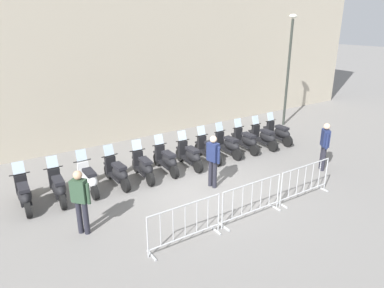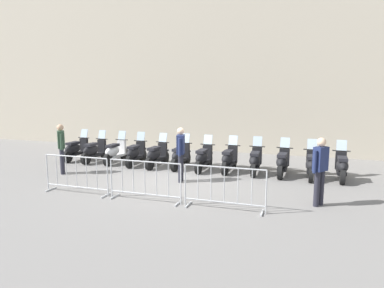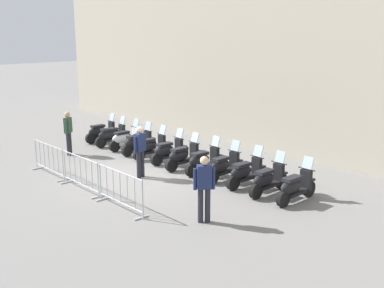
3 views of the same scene
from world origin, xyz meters
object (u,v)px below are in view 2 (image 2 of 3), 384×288
motorcycle_10 (311,165)px  motorcycle_8 (255,161)px  motorcycle_7 (229,159)px  motorcycle_2 (115,152)px  motorcycle_4 (156,155)px  motorcycle_1 (94,151)px  barrier_segment_1 (145,181)px  motorcycle_6 (203,158)px  officer_mid_plaza (61,146)px  motorcycle_9 (282,163)px  officer_by_barriers (181,151)px  barrier_segment_2 (224,189)px  motorcycle_11 (342,166)px  motorcycle_5 (180,156)px  motorcycle_0 (76,149)px  motorcycle_3 (135,154)px  officer_near_row_end (320,168)px  barrier_segment_0 (77,175)px

motorcycle_10 → motorcycle_8: bearing=169.7°
motorcycle_7 → motorcycle_10: size_ratio=1.00×
motorcycle_2 → motorcycle_4: (1.81, -0.35, 0.00)m
motorcycle_1 → barrier_segment_1: size_ratio=0.85×
motorcycle_6 → motorcycle_8: 1.85m
motorcycle_2 → officer_mid_plaza: bearing=-119.3°
motorcycle_6 → motorcycle_9: bearing=-5.3°
officer_mid_plaza → officer_by_barriers: same height
barrier_segment_1 → motorcycle_1: bearing=129.4°
motorcycle_1 → barrier_segment_2: (5.68, -4.65, 0.07)m
motorcycle_9 → motorcycle_8: bearing=172.1°
barrier_segment_1 → officer_mid_plaza: bearing=148.4°
motorcycle_4 → motorcycle_8: size_ratio=0.99×
motorcycle_11 → officer_mid_plaza: (-9.32, -0.84, 0.53)m
officer_mid_plaza → motorcycle_11: bearing=5.1°
motorcycle_5 → barrier_segment_1: size_ratio=0.85×
motorcycle_2 → motorcycle_8: bearing=-7.7°
motorcycle_11 → officer_mid_plaza: bearing=-174.9°
motorcycle_6 → motorcycle_10: 3.69m
motorcycle_1 → motorcycle_7: (5.49, -0.70, 0.00)m
motorcycle_1 → motorcycle_11: same height
motorcycle_0 → motorcycle_7: same height
motorcycle_0 → motorcycle_9: (8.22, -1.13, 0.00)m
motorcycle_1 → motorcycle_6: (4.56, -0.67, 0.00)m
barrier_segment_2 → motorcycle_3: bearing=131.1°
motorcycle_5 → officer_by_barriers: (0.43, -1.86, 0.53)m
motorcycle_0 → motorcycle_7: 6.45m
motorcycle_0 → motorcycle_6: 5.53m
barrier_segment_1 → motorcycle_10: bearing=34.8°
motorcycle_7 → motorcycle_4: bearing=174.3°
motorcycle_6 → motorcycle_11: bearing=-6.6°
motorcycle_5 → officer_near_row_end: bearing=-38.7°
motorcycle_8 → barrier_segment_1: size_ratio=0.86×
motorcycle_11 → motorcycle_4: bearing=173.0°
motorcycle_6 → barrier_segment_1: (-0.98, -3.69, 0.07)m
motorcycle_8 → officer_near_row_end: officer_near_row_end is taller
motorcycle_0 → motorcycle_1: (0.90, -0.20, 0.00)m
motorcycle_6 → officer_near_row_end: size_ratio=0.99×
motorcycle_1 → motorcycle_11: size_ratio=1.00×
motorcycle_10 → motorcycle_11: size_ratio=1.00×
motorcycle_10 → officer_by_barriers: bearing=-163.9°
motorcycle_1 → motorcycle_9: size_ratio=1.00×
motorcycle_10 → officer_mid_plaza: size_ratio=1.00×
motorcycle_2 → motorcycle_11: same height
motorcycle_9 → barrier_segment_0: bearing=-151.7°
motorcycle_3 → officer_near_row_end: (6.15, -3.69, 0.53)m
motorcycle_0 → barrier_segment_0: (2.38, -4.26, 0.07)m
motorcycle_6 → officer_by_barriers: officer_by_barriers is taller
motorcycle_1 → officer_near_row_end: size_ratio=0.99×
motorcycle_11 → barrier_segment_2: bearing=-135.1°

